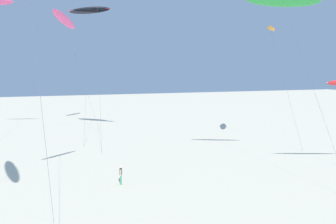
{
  "coord_description": "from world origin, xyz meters",
  "views": [
    {
      "loc": [
        -7.77,
        -2.07,
        9.5
      ],
      "look_at": [
        2.23,
        21.8,
        6.68
      ],
      "focal_mm": 39.51,
      "sensor_mm": 36.0,
      "label": 1
    }
  ],
  "objects_px": {
    "flying_kite_3": "(271,28)",
    "flying_kite_5": "(64,20)",
    "flying_kite_2": "(89,10)",
    "person_foreground_walker": "(121,174)",
    "flying_kite_7": "(283,0)"
  },
  "relations": [
    {
      "from": "flying_kite_2",
      "to": "person_foreground_walker",
      "type": "distance_m",
      "value": 29.35
    },
    {
      "from": "flying_kite_3",
      "to": "flying_kite_7",
      "type": "relative_size",
      "value": 0.94
    },
    {
      "from": "flying_kite_3",
      "to": "flying_kite_5",
      "type": "relative_size",
      "value": 0.8
    },
    {
      "from": "flying_kite_2",
      "to": "person_foreground_walker",
      "type": "height_order",
      "value": "flying_kite_2"
    },
    {
      "from": "flying_kite_2",
      "to": "flying_kite_5",
      "type": "bearing_deg",
      "value": 100.39
    },
    {
      "from": "flying_kite_5",
      "to": "person_foreground_walker",
      "type": "relative_size",
      "value": 12.21
    },
    {
      "from": "flying_kite_7",
      "to": "person_foreground_walker",
      "type": "relative_size",
      "value": 10.35
    },
    {
      "from": "flying_kite_2",
      "to": "flying_kite_7",
      "type": "height_order",
      "value": "flying_kite_2"
    },
    {
      "from": "flying_kite_2",
      "to": "flying_kite_5",
      "type": "distance_m",
      "value": 11.23
    },
    {
      "from": "flying_kite_5",
      "to": "flying_kite_7",
      "type": "xyz_separation_m",
      "value": [
        14.13,
        -37.31,
        -2.25
      ]
    },
    {
      "from": "flying_kite_5",
      "to": "flying_kite_7",
      "type": "relative_size",
      "value": 1.18
    },
    {
      "from": "flying_kite_3",
      "to": "flying_kite_5",
      "type": "xyz_separation_m",
      "value": [
        -22.11,
        25.5,
        3.16
      ]
    },
    {
      "from": "person_foreground_walker",
      "to": "flying_kite_3",
      "type": "bearing_deg",
      "value": 22.43
    },
    {
      "from": "flying_kite_2",
      "to": "flying_kite_5",
      "type": "xyz_separation_m",
      "value": [
        -2.02,
        11.04,
        0.0
      ]
    },
    {
      "from": "flying_kite_2",
      "to": "flying_kite_5",
      "type": "height_order",
      "value": "flying_kite_5"
    }
  ]
}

